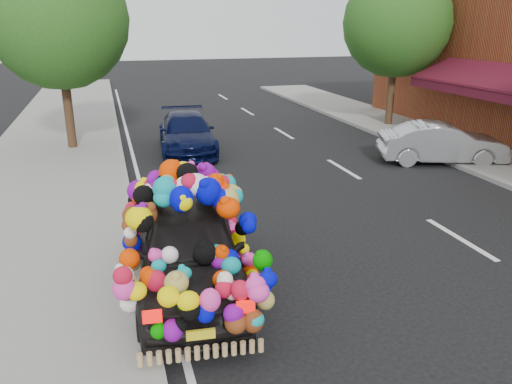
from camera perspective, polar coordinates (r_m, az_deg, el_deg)
ground at (r=8.64m, az=3.03°, el=-8.18°), size 100.00×100.00×0.00m
sidewalk at (r=8.37m, az=-26.49°, el=-10.82°), size 4.00×60.00×0.12m
kerb at (r=8.20m, az=-12.85°, el=-9.72°), size 0.15×60.00×0.13m
lane_markings at (r=10.33m, az=22.28°, el=-4.95°), size 6.00×50.00×0.01m
tree_near_sidewalk at (r=16.78m, az=-21.75°, el=17.91°), size 4.20×4.20×6.13m
tree_far_b at (r=20.26m, az=15.80°, el=18.07°), size 4.00×4.00×5.90m
plush_art_car at (r=7.56m, az=-7.79°, el=-4.06°), size 2.33×4.28×1.98m
navy_sedan at (r=16.06m, az=-7.94°, el=6.70°), size 2.02×4.24×1.19m
silver_hatchback at (r=15.55m, az=20.46°, el=5.26°), size 3.78×2.38×1.18m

